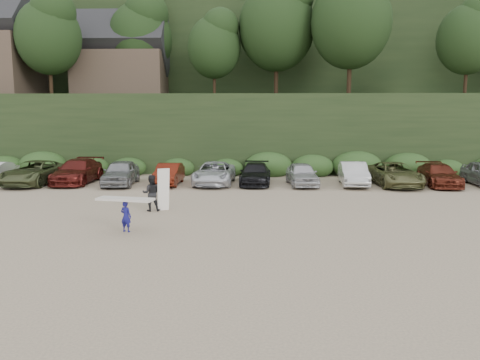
{
  "coord_description": "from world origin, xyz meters",
  "views": [
    {
      "loc": [
        0.15,
        -19.73,
        4.56
      ],
      "look_at": [
        -0.56,
        3.0,
        1.3
      ],
      "focal_mm": 35.0,
      "sensor_mm": 36.0,
      "label": 1
    }
  ],
  "objects": [
    {
      "name": "child_surfer",
      "position": [
        -4.81,
        -2.22,
        0.91
      ],
      "size": [
        2.3,
        1.04,
        1.33
      ],
      "color": "navy",
      "rests_on": "ground"
    },
    {
      "name": "adult_surfer",
      "position": [
        -4.63,
        1.7,
        0.87
      ],
      "size": [
        1.33,
        0.77,
        2.01
      ],
      "color": "black",
      "rests_on": "ground"
    },
    {
      "name": "ground",
      "position": [
        0.0,
        0.0,
        0.0
      ],
      "size": [
        120.0,
        120.0,
        0.0
      ],
      "primitive_type": "plane",
      "color": "tan",
      "rests_on": "ground"
    },
    {
      "name": "hillside_backdrop",
      "position": [
        -0.26,
        35.93,
        11.22
      ],
      "size": [
        90.0,
        41.5,
        28.0
      ],
      "color": "black",
      "rests_on": "ground"
    },
    {
      "name": "parked_cars",
      "position": [
        -2.36,
        9.94,
        0.74
      ],
      "size": [
        36.69,
        6.15,
        1.59
      ],
      "color": "#BCBCC1",
      "rests_on": "ground"
    }
  ]
}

